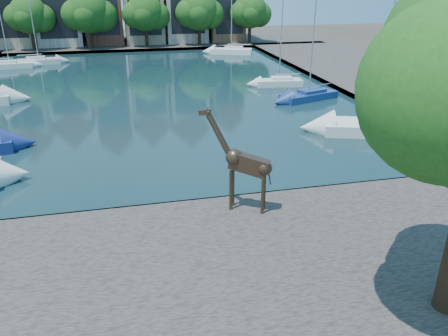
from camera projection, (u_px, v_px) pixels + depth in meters
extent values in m
plane|color=#38332B|center=(175.00, 210.00, 20.53)|extent=(160.00, 160.00, 0.00)
cube|color=black|center=(145.00, 91.00, 41.94)|extent=(38.00, 50.00, 0.08)
cube|color=#4E4743|center=(201.00, 306.00, 14.18)|extent=(50.00, 14.00, 0.50)
cube|color=#4E4743|center=(133.00, 43.00, 70.42)|extent=(60.00, 16.00, 0.50)
cube|color=#4E4743|center=(379.00, 76.00, 46.95)|extent=(14.00, 52.00, 0.50)
cube|color=#C2B595|center=(12.00, 1.00, 64.35)|extent=(5.88, 9.00, 12.50)
cube|color=black|center=(5.00, 3.00, 60.35)|extent=(4.80, 0.05, 9.38)
cube|color=beige|center=(59.00, 8.00, 66.08)|extent=(6.37, 9.00, 10.50)
cube|color=black|center=(56.00, 10.00, 62.08)|extent=(5.20, 0.05, 7.88)
cube|color=black|center=(102.00, 0.00, 62.90)|extent=(4.40, 0.05, 9.75)
cube|color=tan|center=(142.00, 3.00, 68.42)|extent=(5.88, 9.00, 11.50)
cube|color=black|center=(144.00, 5.00, 64.42)|extent=(4.80, 0.05, 8.62)
cube|color=beige|center=(184.00, 1.00, 69.64)|extent=(6.37, 9.00, 12.00)
cube|color=black|center=(188.00, 3.00, 65.65)|extent=(5.20, 0.05, 9.00)
cube|color=brown|center=(223.00, 6.00, 71.27)|extent=(5.39, 9.00, 10.50)
cube|color=black|center=(230.00, 7.00, 67.27)|extent=(4.40, 0.05, 7.88)
cylinder|color=#332114|center=(33.00, 38.00, 61.92)|extent=(0.50, 0.50, 3.20)
sphere|color=#1B4413|center=(29.00, 15.00, 60.65)|extent=(5.20, 5.20, 5.20)
sphere|color=#1B4413|center=(42.00, 18.00, 61.45)|extent=(3.90, 3.90, 3.90)
sphere|color=#1B4413|center=(18.00, 17.00, 60.11)|extent=(3.64, 3.64, 3.64)
cylinder|color=#332114|center=(91.00, 37.00, 63.55)|extent=(0.50, 0.50, 3.20)
sphere|color=#1B4413|center=(88.00, 12.00, 62.18)|extent=(6.00, 6.00, 6.00)
sphere|color=#1B4413|center=(102.00, 16.00, 63.06)|extent=(4.50, 4.50, 4.50)
sphere|color=#1B4413|center=(76.00, 15.00, 61.61)|extent=(4.20, 4.20, 4.20)
cylinder|color=#332114|center=(147.00, 35.00, 65.18)|extent=(0.50, 0.50, 3.20)
sphere|color=#1B4413|center=(145.00, 12.00, 63.88)|extent=(5.40, 5.40, 5.40)
sphere|color=#1B4413|center=(156.00, 16.00, 64.70)|extent=(4.05, 4.05, 4.05)
sphere|color=#1B4413|center=(135.00, 15.00, 63.33)|extent=(3.78, 3.78, 3.78)
cylinder|color=#332114|center=(199.00, 34.00, 66.81)|extent=(0.50, 0.50, 3.20)
sphere|color=#1B4413|center=(199.00, 11.00, 65.47)|extent=(5.80, 5.80, 5.80)
sphere|color=#1B4413|center=(210.00, 14.00, 66.32)|extent=(4.35, 4.35, 4.35)
sphere|color=#1B4413|center=(189.00, 13.00, 64.90)|extent=(4.06, 4.06, 4.06)
cylinder|color=#332114|center=(250.00, 32.00, 68.44)|extent=(0.50, 0.50, 3.20)
sphere|color=#1B4413|center=(250.00, 11.00, 67.17)|extent=(5.20, 5.20, 5.20)
sphere|color=#1B4413|center=(259.00, 14.00, 67.96)|extent=(3.90, 3.90, 3.90)
sphere|color=#1B4413|center=(242.00, 13.00, 66.62)|extent=(3.64, 3.64, 3.64)
cylinder|color=#3B2A1D|center=(231.00, 190.00, 19.25)|extent=(0.14, 0.14, 1.87)
cylinder|color=#3B2A1D|center=(233.00, 186.00, 19.60)|extent=(0.14, 0.14, 1.87)
cylinder|color=#3B2A1D|center=(263.00, 194.00, 18.92)|extent=(0.14, 0.14, 1.87)
cylinder|color=#3B2A1D|center=(264.00, 190.00, 19.27)|extent=(0.14, 0.14, 1.87)
cube|color=#3B2A1D|center=(249.00, 164.00, 18.75)|extent=(1.84, 1.28, 1.09)
cylinder|color=#3B2A1D|center=(219.00, 135.00, 18.57)|extent=(1.19, 0.79, 1.94)
cube|color=#3B2A1D|center=(204.00, 112.00, 18.34)|extent=(0.54, 0.38, 0.30)
cube|color=silver|center=(10.00, 65.00, 51.97)|extent=(5.27, 2.25, 0.80)
cube|color=silver|center=(9.00, 62.00, 51.87)|extent=(2.35, 1.45, 0.45)
cylinder|color=#B2B2B7|center=(3.00, 33.00, 50.51)|extent=(0.11, 0.11, 6.86)
cube|color=silver|center=(39.00, 61.00, 54.30)|extent=(5.26, 2.44, 0.84)
cube|color=silver|center=(39.00, 58.00, 54.19)|extent=(2.36, 1.53, 0.47)
cylinder|color=#B2B2B7|center=(32.00, 22.00, 52.47)|extent=(0.11, 0.11, 8.64)
cube|color=silver|center=(377.00, 126.00, 30.20)|extent=(7.79, 4.68, 1.02)
cube|color=silver|center=(378.00, 122.00, 30.07)|extent=(3.61, 2.69, 0.57)
cylinder|color=#B2B2B7|center=(391.00, 34.00, 27.73)|extent=(0.14, 0.14, 11.74)
cube|color=navy|center=(309.00, 95.00, 38.62)|extent=(5.65, 3.45, 0.80)
cube|color=navy|center=(309.00, 92.00, 38.51)|extent=(2.63, 1.97, 0.44)
cylinder|color=#B2B2B7|center=(313.00, 42.00, 36.78)|extent=(0.11, 0.11, 8.72)
cube|color=silver|center=(279.00, 82.00, 43.51)|extent=(4.74, 2.13, 0.80)
cube|color=silver|center=(279.00, 79.00, 43.40)|extent=(2.12, 1.35, 0.45)
cylinder|color=#B2B2B7|center=(281.00, 32.00, 41.60)|extent=(0.11, 0.11, 9.05)
cube|color=white|center=(231.00, 50.00, 61.61)|extent=(6.09, 3.88, 0.93)
cube|color=white|center=(231.00, 48.00, 61.48)|extent=(2.85, 2.19, 0.52)
cylinder|color=#B2B2B7|center=(231.00, 21.00, 60.00)|extent=(0.12, 0.12, 7.50)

